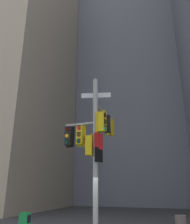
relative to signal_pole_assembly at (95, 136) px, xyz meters
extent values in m
cube|color=slate|center=(0.61, 24.35, 12.74)|extent=(17.68, 17.68, 34.83)
cylinder|color=#9EA0A3|center=(0.20, -0.57, -0.80)|extent=(0.25, 0.25, 7.74)
cylinder|color=#9EA0A3|center=(0.25, 0.99, 1.61)|extent=(0.23, 3.12, 0.14)
cylinder|color=#9EA0A3|center=(-0.66, -0.52, 0.58)|extent=(1.72, 0.24, 0.14)
cube|color=yellow|center=(0.42, 0.51, 1.01)|extent=(0.04, 0.48, 1.14)
cube|color=yellow|center=(0.23, 0.52, 1.01)|extent=(0.35, 0.35, 1.00)
cylinder|color=red|center=(0.03, 0.52, 1.36)|extent=(0.07, 0.20, 0.20)
cube|color=black|center=(0.03, 0.53, 1.48)|extent=(0.08, 0.22, 0.02)
cylinder|color=#3C2C06|center=(0.03, 0.52, 1.01)|extent=(0.07, 0.20, 0.20)
cube|color=black|center=(0.03, 0.53, 1.13)|extent=(0.08, 0.22, 0.02)
cylinder|color=#06311C|center=(0.03, 0.52, 0.66)|extent=(0.07, 0.20, 0.20)
cube|color=black|center=(0.03, 0.53, 0.78)|extent=(0.08, 0.22, 0.02)
cube|color=black|center=(0.45, 1.37, 1.01)|extent=(0.04, 0.48, 1.14)
cube|color=black|center=(0.26, 1.38, 1.01)|extent=(0.35, 0.35, 1.00)
cylinder|color=red|center=(0.06, 1.38, 1.36)|extent=(0.07, 0.20, 0.20)
cube|color=black|center=(0.05, 1.38, 1.48)|extent=(0.08, 0.22, 0.02)
cylinder|color=#3C2C06|center=(0.06, 1.38, 1.01)|extent=(0.07, 0.20, 0.20)
cube|color=black|center=(0.05, 1.38, 1.13)|extent=(0.08, 0.22, 0.02)
cylinder|color=#06311C|center=(0.06, 1.38, 0.66)|extent=(0.07, 0.20, 0.20)
cube|color=black|center=(0.05, 1.38, 0.78)|extent=(0.08, 0.22, 0.02)
cube|color=gold|center=(0.48, 2.23, 1.01)|extent=(0.04, 0.48, 1.14)
cube|color=gold|center=(0.29, 2.23, 1.01)|extent=(0.35, 0.35, 1.00)
cylinder|color=red|center=(0.09, 2.24, 1.36)|extent=(0.07, 0.20, 0.20)
cube|color=black|center=(0.08, 2.24, 1.48)|extent=(0.08, 0.22, 0.02)
cylinder|color=#3C2C06|center=(0.09, 2.24, 1.01)|extent=(0.07, 0.20, 0.20)
cube|color=black|center=(0.08, 2.24, 1.13)|extent=(0.08, 0.22, 0.02)
cylinder|color=#06311C|center=(0.09, 2.24, 0.66)|extent=(0.07, 0.20, 0.20)
cube|color=black|center=(0.08, 2.24, 0.78)|extent=(0.08, 0.22, 0.02)
cube|color=yellow|center=(-0.65, -0.33, -0.02)|extent=(0.48, 0.06, 1.14)
cube|color=yellow|center=(-0.66, -0.52, -0.02)|extent=(0.36, 0.36, 1.00)
cylinder|color=red|center=(-0.67, -0.72, 0.33)|extent=(0.20, 0.07, 0.20)
cube|color=black|center=(-0.67, -0.73, 0.45)|extent=(0.22, 0.08, 0.02)
cylinder|color=#3C2C06|center=(-0.67, -0.72, -0.02)|extent=(0.20, 0.07, 0.20)
cube|color=black|center=(-0.67, -0.73, 0.10)|extent=(0.22, 0.08, 0.02)
cylinder|color=#06311C|center=(-0.67, -0.72, -0.37)|extent=(0.20, 0.07, 0.20)
cube|color=black|center=(-0.67, -0.73, -0.25)|extent=(0.22, 0.08, 0.02)
cube|color=black|center=(-1.33, -0.29, -0.02)|extent=(0.48, 0.06, 1.14)
cube|color=black|center=(-1.34, -0.48, -0.02)|extent=(0.36, 0.36, 1.00)
cylinder|color=#360605|center=(-1.35, -0.68, 0.33)|extent=(0.20, 0.07, 0.20)
cube|color=black|center=(-1.35, -0.69, 0.45)|extent=(0.22, 0.08, 0.02)
cylinder|color=yellow|center=(-1.35, -0.68, -0.02)|extent=(0.20, 0.07, 0.20)
cube|color=black|center=(-1.35, -0.69, 0.10)|extent=(0.22, 0.08, 0.02)
cylinder|color=#06311C|center=(-1.35, -0.68, -0.37)|extent=(0.20, 0.07, 0.20)
cube|color=black|center=(-1.35, -0.69, -0.25)|extent=(0.22, 0.08, 0.02)
cube|color=yellow|center=(0.06, -0.57, -0.59)|extent=(0.03, 0.48, 1.14)
cube|color=yellow|center=(-0.13, -0.58, -0.59)|extent=(0.34, 0.34, 1.00)
cylinder|color=#360605|center=(-0.33, -0.58, -0.24)|extent=(0.06, 0.20, 0.20)
cube|color=black|center=(-0.33, -0.58, -0.12)|extent=(0.07, 0.22, 0.02)
cylinder|color=yellow|center=(-0.33, -0.58, -0.59)|extent=(0.06, 0.20, 0.20)
cube|color=black|center=(-0.33, -0.58, -0.47)|extent=(0.07, 0.22, 0.02)
cylinder|color=#06311C|center=(-0.33, -0.58, -0.94)|extent=(0.06, 0.20, 0.20)
cube|color=black|center=(-0.33, -0.58, -0.82)|extent=(0.07, 0.22, 0.02)
cube|color=yellow|center=(0.34, -0.58, 0.58)|extent=(0.04, 0.48, 1.14)
cube|color=yellow|center=(0.53, -0.58, 0.58)|extent=(0.35, 0.35, 1.00)
cylinder|color=#360605|center=(0.73, -0.58, 0.93)|extent=(0.06, 0.20, 0.20)
cube|color=black|center=(0.73, -0.58, 1.05)|extent=(0.08, 0.22, 0.02)
cylinder|color=#3C2C06|center=(0.73, -0.58, 0.58)|extent=(0.06, 0.20, 0.20)
cube|color=black|center=(0.73, -0.58, 0.70)|extent=(0.08, 0.22, 0.02)
cylinder|color=#19C672|center=(0.73, -0.58, 0.23)|extent=(0.06, 0.20, 0.20)
cube|color=black|center=(0.73, -0.58, 0.35)|extent=(0.08, 0.22, 0.02)
cube|color=white|center=(0.12, -0.23, 2.29)|extent=(1.61, 0.38, 0.28)
cube|color=#19479E|center=(0.12, -0.23, 2.29)|extent=(1.57, 0.37, 0.24)
cube|color=red|center=(0.40, -0.66, -0.41)|extent=(0.28, 0.59, 0.80)
cube|color=white|center=(0.40, -0.66, -0.41)|extent=(0.26, 0.55, 0.76)
cube|color=black|center=(0.40, -0.66, -1.09)|extent=(0.26, 0.55, 0.72)
cube|color=white|center=(0.40, -0.66, -1.09)|extent=(0.24, 0.51, 0.68)
cube|color=#198C3F|center=(-3.08, -1.28, -4.21)|extent=(0.44, 0.36, 0.92)
cube|color=black|center=(-2.86, -1.28, -4.03)|extent=(0.01, 0.29, 0.33)
camera|label=1|loc=(3.72, -11.57, -2.65)|focal=36.80mm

